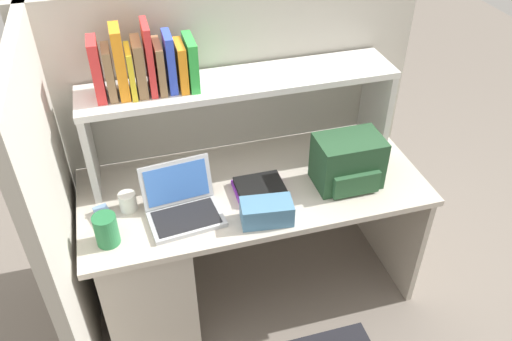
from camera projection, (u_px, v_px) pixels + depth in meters
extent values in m
plane|color=slate|center=(254.00, 287.00, 2.87)|extent=(8.00, 8.00, 0.00)
cube|color=beige|center=(253.00, 187.00, 2.43)|extent=(1.60, 0.70, 0.03)
cube|color=#B6AD9F|center=(145.00, 264.00, 2.53)|extent=(0.40, 0.64, 0.70)
cube|color=#B6AD9F|center=(391.00, 214.00, 2.82)|extent=(0.03, 0.64, 0.70)
cube|color=#B2ADA0|center=(233.00, 133.00, 2.68)|extent=(1.84, 0.05, 1.55)
cube|color=#B2ADA0|center=(62.00, 218.00, 2.17)|extent=(0.05, 1.06, 1.55)
cube|color=beige|center=(89.00, 148.00, 2.29)|extent=(0.03, 0.28, 0.42)
cube|color=beige|center=(376.00, 104.00, 2.60)|extent=(0.03, 0.28, 0.42)
cube|color=silver|center=(241.00, 82.00, 2.31)|extent=(1.44, 0.28, 0.03)
cube|color=red|center=(97.00, 70.00, 2.09)|extent=(0.04, 0.14, 0.26)
cube|color=olive|center=(109.00, 73.00, 2.11)|extent=(0.03, 0.13, 0.22)
cube|color=orange|center=(120.00, 62.00, 2.10)|extent=(0.04, 0.14, 0.30)
cube|color=yellow|center=(131.00, 72.00, 2.13)|extent=(0.02, 0.15, 0.20)
cube|color=olive|center=(139.00, 67.00, 2.14)|extent=(0.04, 0.16, 0.23)
cube|color=red|center=(149.00, 58.00, 2.13)|extent=(0.03, 0.17, 0.30)
cube|color=olive|center=(159.00, 66.00, 2.17)|extent=(0.03, 0.17, 0.21)
cube|color=blue|center=(170.00, 62.00, 2.16)|extent=(0.03, 0.14, 0.25)
cube|color=orange|center=(181.00, 66.00, 2.18)|extent=(0.03, 0.15, 0.20)
cube|color=green|center=(191.00, 62.00, 2.19)|extent=(0.04, 0.18, 0.22)
cube|color=#B7BABF|center=(186.00, 218.00, 2.23)|extent=(0.33, 0.25, 0.02)
cube|color=black|center=(186.00, 217.00, 2.21)|extent=(0.29, 0.20, 0.00)
cube|color=#B7BABF|center=(176.00, 182.00, 2.24)|extent=(0.32, 0.10, 0.20)
cube|color=#3F72CC|center=(177.00, 183.00, 2.24)|extent=(0.28, 0.08, 0.16)
cube|color=#264C2D|center=(348.00, 161.00, 2.37)|extent=(0.30, 0.20, 0.24)
cube|color=#2B5734|center=(356.00, 184.00, 2.32)|extent=(0.22, 0.04, 0.11)
cube|color=#7299C6|center=(104.00, 215.00, 2.23)|extent=(0.09, 0.12, 0.03)
cylinder|color=white|center=(128.00, 202.00, 2.26)|extent=(0.08, 0.08, 0.08)
cube|color=teal|center=(267.00, 212.00, 2.20)|extent=(0.23, 0.15, 0.10)
cylinder|color=#26723F|center=(106.00, 230.00, 2.08)|extent=(0.10, 0.10, 0.14)
cube|color=purple|center=(259.00, 190.00, 2.37)|extent=(0.22, 0.19, 0.02)
cube|color=black|center=(260.00, 187.00, 2.36)|extent=(0.22, 0.18, 0.02)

